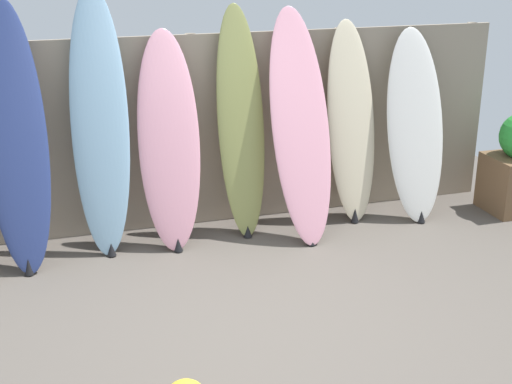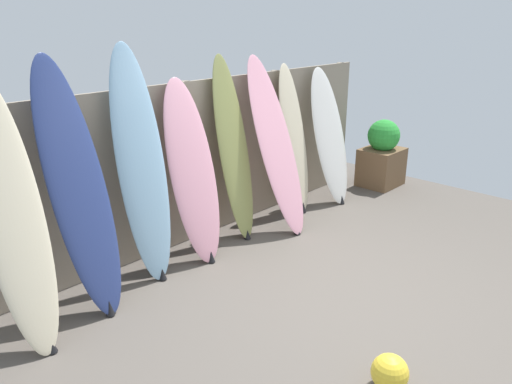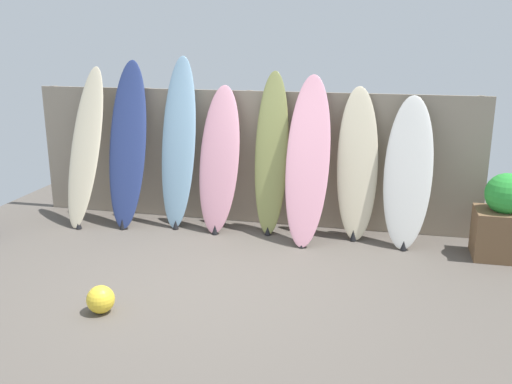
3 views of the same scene
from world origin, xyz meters
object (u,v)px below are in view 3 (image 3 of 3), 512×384
Objects in this scene: surfboard_pink_5 at (308,161)px; beach_ball at (101,299)px; surfboard_skyblue_2 at (179,144)px; surfboard_pink_3 at (219,160)px; surfboard_white_7 at (408,173)px; surfboard_cream_0 at (85,148)px; planter_box at (503,220)px; surfboard_olive_4 at (271,154)px; surfboard_cream_6 at (357,165)px; surfboard_navy_1 at (128,145)px.

surfboard_pink_5 reaches higher than beach_ball.
surfboard_skyblue_2 is 0.60m from surfboard_pink_3.
surfboard_skyblue_2 is 2.96m from surfboard_white_7.
surfboard_pink_3 is 1.04× the size of surfboard_white_7.
surfboard_cream_0 reaches higher than planter_box.
surfboard_white_7 is (2.38, -0.02, -0.04)m from surfboard_pink_3.
surfboard_olive_4 is at bearing 7.48° from surfboard_pink_3.
surfboard_white_7 is (0.61, -0.12, -0.04)m from surfboard_cream_6.
surfboard_pink_5 is at bearing -5.45° from surfboard_pink_3.
surfboard_navy_1 is at bearing 178.31° from surfboard_pink_5.
surfboard_olive_4 reaches higher than surfboard_pink_3.
surfboard_pink_3 is at bearing 179.62° from surfboard_white_7.
planter_box is at bearing -6.42° from surfboard_olive_4.
surfboard_skyblue_2 is at bearing 93.81° from beach_ball.
surfboard_pink_3 is at bearing 1.82° from surfboard_navy_1.
surfboard_cream_0 is 1.11× the size of surfboard_pink_3.
surfboard_pink_3 reaches higher than surfboard_white_7.
surfboard_skyblue_2 is 1.10× the size of surfboard_pink_5.
surfboard_olive_4 is at bearing 67.82° from beach_ball.
surfboard_cream_6 is 1.89× the size of planter_box.
surfboard_skyblue_2 is 2.34m from surfboard_cream_6.
surfboard_cream_0 is at bearing 120.70° from beach_ball.
surfboard_skyblue_2 reaches higher than surfboard_cream_6.
surfboard_cream_0 reaches higher than beach_ball.
surfboard_olive_4 is 1.71m from surfboard_white_7.
surfboard_pink_5 is at bearing -160.02° from surfboard_cream_6.
surfboard_pink_3 is at bearing 176.27° from planter_box.
surfboard_navy_1 reaches higher than planter_box.
surfboard_cream_0 reaches higher than surfboard_white_7.
surfboard_cream_0 is at bearing -178.55° from surfboard_white_7.
surfboard_navy_1 reaches higher than surfboard_pink_5.
surfboard_olive_4 is (0.67, 0.09, 0.09)m from surfboard_pink_3.
surfboard_olive_4 is at bearing 176.50° from surfboard_white_7.
surfboard_skyblue_2 is 8.56× the size of beach_ball.
surfboard_pink_5 is 2.03× the size of planter_box.
surfboard_cream_6 is (2.34, 0.06, -0.18)m from surfboard_skyblue_2.
surfboard_olive_4 is at bearing 1.90° from surfboard_skyblue_2.
surfboard_pink_3 is at bearing -4.72° from surfboard_skyblue_2.
planter_box is (3.47, -0.23, -0.48)m from surfboard_pink_3.
surfboard_olive_4 reaches higher than surfboard_cream_6.
surfboard_skyblue_2 is 2.24× the size of planter_box.
surfboard_cream_0 is 1.01× the size of surfboard_olive_4.
surfboard_pink_5 is (1.74, -0.16, -0.11)m from surfboard_skyblue_2.
surfboard_cream_0 is at bearing -171.86° from surfboard_navy_1.
surfboard_olive_4 reaches higher than surfboard_pink_5.
surfboard_white_7 is at bearing 4.54° from surfboard_pink_5.
surfboard_navy_1 is 1.15× the size of surfboard_cream_6.
beach_ball is at bearing -71.05° from surfboard_navy_1.
surfboard_skyblue_2 is at bearing -178.10° from surfboard_olive_4.
surfboard_cream_6 is 7.24× the size of beach_ball.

